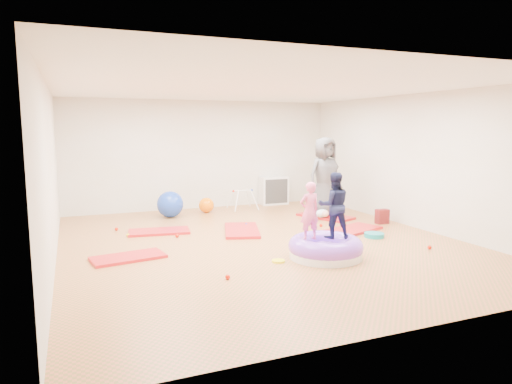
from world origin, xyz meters
name	(u,v)px	position (x,y,z in m)	size (l,w,h in m)	color
room	(262,167)	(0.00, 0.00, 1.40)	(7.01, 8.01, 2.81)	#C6683E
gym_mat_front_left	(128,257)	(-2.42, -0.17, 0.02)	(1.14, 0.57, 0.05)	red
gym_mat_mid_left	(159,231)	(-1.62, 1.50, 0.03)	(1.20, 0.60, 0.05)	red
gym_mat_center_back	(242,230)	(-0.04, 0.96, 0.03)	(1.34, 0.67, 0.06)	red
gym_mat_right	(352,230)	(2.08, 0.16, 0.03)	(1.27, 0.63, 0.05)	red
gym_mat_rear_right	(325,216)	(2.30, 1.61, 0.03)	(1.28, 0.64, 0.05)	red
inflatable_cushion	(325,249)	(0.56, -1.31, 0.15)	(1.21, 1.21, 0.38)	white
child_pink	(309,208)	(0.31, -1.21, 0.82)	(0.34, 0.23, 0.94)	pink
child_navy	(334,202)	(0.74, -1.25, 0.89)	(0.53, 0.41, 1.08)	#161B3C
adult_caregiver	(325,176)	(2.29, 1.67, 0.97)	(0.89, 0.58, 1.83)	#49494C
infant	(323,213)	(2.09, 1.38, 0.15)	(0.33, 0.33, 0.19)	silver
ball_pit_balls	(249,238)	(-0.15, 0.30, 0.03)	(4.97, 3.82, 0.07)	red
exercise_ball_blue	(170,204)	(-1.08, 3.02, 0.31)	(0.62, 0.62, 0.62)	#193CB1
exercise_ball_orange	(206,205)	(-0.13, 3.26, 0.19)	(0.38, 0.38, 0.38)	orange
infant_play_gym	(243,197)	(0.85, 3.29, 0.35)	(0.68, 0.64, 0.52)	white
cube_shelf	(274,191)	(1.95, 3.79, 0.38)	(0.77, 0.38, 0.77)	white
balance_disc	(374,235)	(2.16, -0.46, 0.04)	(0.38, 0.38, 0.08)	teal
backpack	(382,216)	(3.10, 0.53, 0.16)	(0.28, 0.17, 0.32)	#B32629
yellow_toy	(278,261)	(-0.25, -1.25, 0.02)	(0.21, 0.21, 0.03)	#FFFA0E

